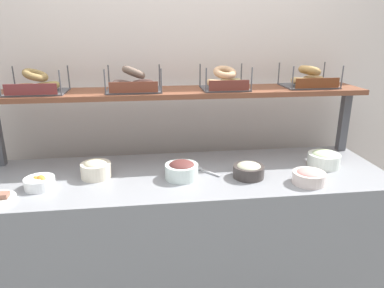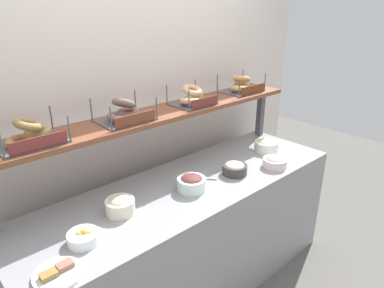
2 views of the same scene
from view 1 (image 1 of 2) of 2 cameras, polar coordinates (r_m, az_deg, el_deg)
back_wall at (r=2.45m, az=-2.54°, el=7.92°), size 3.48×0.06×2.40m
deli_counter at (r=2.22m, az=-0.97°, el=-14.86°), size 2.28×0.70×0.85m
shelf_riser_right at (r=2.55m, az=23.16°, el=3.41°), size 0.05×0.05×0.40m
upper_shelf at (r=2.16m, az=-1.91°, el=8.30°), size 2.24×0.32×0.03m
bowl_scallion_spread at (r=2.24m, az=20.34°, el=-2.17°), size 0.19×0.19×0.10m
bowl_tuna_salad at (r=1.98m, az=9.06°, el=-4.15°), size 0.17×0.17×0.08m
bowl_chocolate_spread at (r=1.94m, az=-1.67°, el=-4.13°), size 0.18×0.18×0.10m
bowl_fruit_salad at (r=1.99m, az=-23.22°, el=-5.69°), size 0.15×0.15×0.07m
bowl_potato_salad at (r=2.02m, az=-15.16°, el=-3.82°), size 0.16×0.16×0.10m
bowl_lox_spread at (r=1.98m, az=18.24°, el=-4.96°), size 0.17×0.17×0.08m
serving_spoon_near_plate at (r=2.04m, az=1.91°, el=-4.24°), size 0.13×0.14×0.01m
bagel_basket_everything at (r=2.22m, az=-23.72°, el=8.64°), size 0.32×0.26×0.14m
bagel_basket_poppy at (r=2.14m, az=-9.33°, el=9.68°), size 0.32×0.26×0.16m
bagel_basket_plain at (r=2.18m, az=5.23°, el=10.02°), size 0.29×0.26×0.14m
bagel_basket_sesame at (r=2.38m, az=18.21°, el=9.84°), size 0.32×0.26×0.14m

